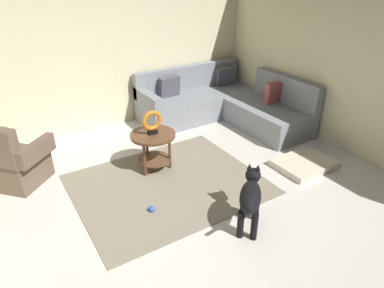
{
  "coord_description": "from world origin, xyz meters",
  "views": [
    {
      "loc": [
        -1.54,
        -2.57,
        2.5
      ],
      "look_at": [
        0.45,
        0.6,
        0.55
      ],
      "focal_mm": 31.99,
      "sensor_mm": 36.0,
      "label": 1
    }
  ],
  "objects": [
    {
      "name": "sectional_couch",
      "position": [
        1.99,
        2.01,
        0.29
      ],
      "size": [
        2.2,
        2.25,
        0.88
      ],
      "color": "gray",
      "rests_on": "ground_plane"
    },
    {
      "name": "dog_bed_mat",
      "position": [
        1.98,
        0.08,
        0.04
      ],
      "size": [
        0.8,
        0.6,
        0.09
      ],
      "primitive_type": "cube",
      "color": "beige",
      "rests_on": "ground_plane"
    },
    {
      "name": "side_table",
      "position": [
        0.18,
        1.14,
        0.42
      ],
      "size": [
        0.6,
        0.6,
        0.54
      ],
      "color": "brown",
      "rests_on": "ground_plane"
    },
    {
      "name": "area_rug",
      "position": [
        0.15,
        0.7,
        0.01
      ],
      "size": [
        2.3,
        1.9,
        0.01
      ],
      "primitive_type": "cube",
      "color": "gray",
      "rests_on": "ground_plane"
    },
    {
      "name": "armchair",
      "position": [
        -1.48,
        1.74,
        0.32
      ],
      "size": [
        0.99,
        0.99,
        0.88
      ],
      "rotation": [
        0.0,
        0.0,
        -0.82
      ],
      "color": "brown",
      "rests_on": "ground_plane"
    },
    {
      "name": "wall_back",
      "position": [
        0.0,
        2.94,
        1.35
      ],
      "size": [
        6.0,
        0.12,
        2.7
      ],
      "primitive_type": "cube",
      "color": "beige",
      "rests_on": "ground_plane"
    },
    {
      "name": "dog_toy_ball",
      "position": [
        -0.27,
        0.31,
        0.04
      ],
      "size": [
        0.08,
        0.08,
        0.08
      ],
      "primitive_type": "sphere",
      "color": "blue",
      "rests_on": "ground_plane"
    },
    {
      "name": "torus_sculpture",
      "position": [
        0.18,
        1.14,
        0.71
      ],
      "size": [
        0.28,
        0.08,
        0.33
      ],
      "color": "black",
      "rests_on": "side_table"
    },
    {
      "name": "dog",
      "position": [
        0.51,
        -0.44,
        0.38
      ],
      "size": [
        0.64,
        0.64,
        0.63
      ],
      "rotation": [
        0.0,
        0.0,
        5.5
      ],
      "color": "black",
      "rests_on": "ground_plane"
    },
    {
      "name": "wall_right",
      "position": [
        2.94,
        0.0,
        1.35
      ],
      "size": [
        0.12,
        6.0,
        2.7
      ],
      "primitive_type": "cube",
      "color": "beige",
      "rests_on": "ground_plane"
    },
    {
      "name": "ground_plane",
      "position": [
        0.0,
        0.0,
        -0.05
      ],
      "size": [
        6.0,
        6.0,
        0.1
      ],
      "primitive_type": "cube",
      "color": "silver"
    }
  ]
}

